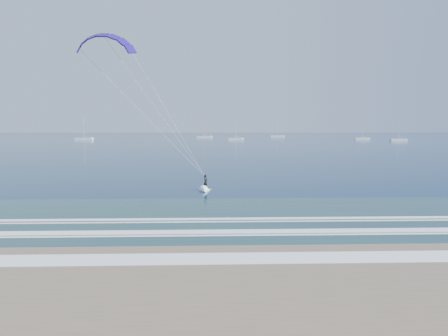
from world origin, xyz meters
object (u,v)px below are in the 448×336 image
sailboat_1 (84,139)px  sailboat_6 (398,140)px  sailboat_3 (236,139)px  sailboat_5 (362,138)px  sailboat_2 (204,137)px  sailboat_4 (277,136)px  kitesurfer_rig (157,111)px

sailboat_1 → sailboat_6: size_ratio=1.15×
sailboat_3 → sailboat_6: sailboat_6 is taller
sailboat_6 → sailboat_5: bearing=113.9°
sailboat_2 → sailboat_3: size_ratio=1.16×
sailboat_3 → sailboat_4: (32.55, 58.54, 0.01)m
sailboat_3 → sailboat_4: sailboat_4 is taller
kitesurfer_rig → sailboat_4: bearing=77.4°
sailboat_4 → sailboat_5: bearing=-53.5°
sailboat_4 → sailboat_1: bearing=-155.3°
sailboat_3 → sailboat_6: bearing=-12.2°
sailboat_1 → sailboat_2: bearing=29.1°
sailboat_5 → sailboat_6: 24.91m
sailboat_3 → sailboat_4: bearing=60.9°
kitesurfer_rig → sailboat_2: (1.38, 215.62, -8.68)m
sailboat_3 → sailboat_6: size_ratio=0.98×
kitesurfer_rig → sailboat_4: size_ratio=1.43×
sailboat_1 → sailboat_5: (155.99, -0.04, -0.01)m
kitesurfer_rig → sailboat_6: bearing=56.9°
sailboat_4 → sailboat_3: bearing=-119.1°
sailboat_1 → sailboat_4: sailboat_1 is taller
sailboat_2 → sailboat_5: sailboat_2 is taller
sailboat_4 → sailboat_6: bearing=-56.9°
sailboat_5 → kitesurfer_rig: bearing=-117.1°
sailboat_2 → sailboat_6: (100.17, -59.57, -0.01)m
sailboat_2 → sailboat_6: bearing=-30.7°
sailboat_5 → sailboat_6: sailboat_5 is taller
sailboat_2 → sailboat_6: sailboat_2 is taller
sailboat_1 → sailboat_4: (116.44, 53.47, -0.00)m
sailboat_3 → sailboat_4: 66.99m
sailboat_1 → sailboat_4: bearing=24.7°
sailboat_3 → sailboat_4: size_ratio=0.87×
sailboat_1 → sailboat_4: size_ratio=1.02×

